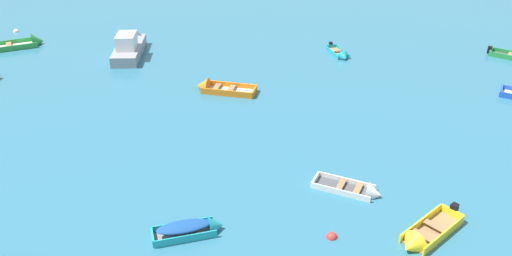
{
  "coord_description": "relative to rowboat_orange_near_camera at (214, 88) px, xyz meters",
  "views": [
    {
      "loc": [
        2.66,
        -6.69,
        15.16
      ],
      "look_at": [
        0.0,
        20.16,
        0.15
      ],
      "focal_mm": 37.78,
      "sensor_mm": 36.0,
      "label": 1
    }
  ],
  "objects": [
    {
      "name": "motor_launch_grey_distant_center",
      "position": [
        -7.54,
        6.12,
        0.41
      ],
      "size": [
        2.55,
        6.07,
        2.22
      ],
      "color": "gray",
      "rests_on": "ground_plane"
    },
    {
      "name": "rowboat_white_far_left",
      "position": [
        8.95,
        -10.68,
        -0.05
      ],
      "size": [
        3.47,
        2.06,
        1.02
      ],
      "color": "#4C4C51",
      "rests_on": "ground_plane"
    },
    {
      "name": "mooring_buoy_central",
      "position": [
        7.43,
        -13.96,
        -0.19
      ],
      "size": [
        0.47,
        0.47,
        0.47
      ],
      "primitive_type": "sphere",
      "color": "red",
      "rests_on": "ground_plane"
    },
    {
      "name": "mooring_buoy_outer_edge",
      "position": [
        -18.79,
        10.05,
        -0.19
      ],
      "size": [
        0.48,
        0.48,
        0.48
      ],
      "primitive_type": "sphere",
      "color": "silver",
      "rests_on": "ground_plane"
    },
    {
      "name": "rowboat_green_back_row_right",
      "position": [
        -16.27,
        6.9,
        0.0
      ],
      "size": [
        4.5,
        3.41,
        1.42
      ],
      "color": "beige",
      "rests_on": "ground_plane"
    },
    {
      "name": "rowboat_orange_near_camera",
      "position": [
        0.0,
        0.0,
        0.0
      ],
      "size": [
        4.1,
        1.77,
        1.22
      ],
      "color": "beige",
      "rests_on": "ground_plane"
    },
    {
      "name": "rowboat_turquoise_outer_right",
      "position": [
        8.61,
        6.96,
        -0.05
      ],
      "size": [
        1.88,
        2.98,
        0.87
      ],
      "color": "#99754C",
      "rests_on": "ground_plane"
    },
    {
      "name": "rowboat_yellow_midfield_right",
      "position": [
        11.16,
        -13.85,
        -0.0
      ],
      "size": [
        3.25,
        3.45,
        1.07
      ],
      "color": "#99754C",
      "rests_on": "ground_plane"
    },
    {
      "name": "rowboat_turquoise_midfield_left",
      "position": [
        1.6,
        -14.28,
        0.08
      ],
      "size": [
        3.19,
        1.99,
        0.91
      ],
      "color": "gray",
      "rests_on": "ground_plane"
    }
  ]
}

